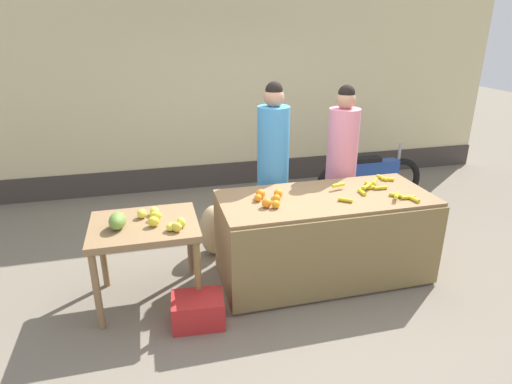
{
  "coord_description": "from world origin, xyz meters",
  "views": [
    {
      "loc": [
        -1.25,
        -3.58,
        2.43
      ],
      "look_at": [
        -0.3,
        0.15,
        0.92
      ],
      "focal_mm": 30.44,
      "sensor_mm": 36.0,
      "label": 1
    }
  ],
  "objects": [
    {
      "name": "orange_pile",
      "position": [
        -0.21,
        -0.01,
        0.91
      ],
      "size": [
        0.29,
        0.35,
        0.09
      ],
      "color": "orange",
      "rests_on": "fruit_stall_counter"
    },
    {
      "name": "ground_plane",
      "position": [
        0.0,
        0.0,
        0.0
      ],
      "size": [
        24.0,
        24.0,
        0.0
      ],
      "primitive_type": "plane",
      "color": "#756B5B"
    },
    {
      "name": "produce_sack",
      "position": [
        -0.64,
        0.72,
        0.29
      ],
      "size": [
        0.44,
        0.46,
        0.57
      ],
      "primitive_type": "ellipsoid",
      "rotation": [
        0.0,
        0.0,
        1.06
      ],
      "color": "tan",
      "rests_on": "ground"
    },
    {
      "name": "banana_bunch_pile",
      "position": [
        0.9,
        -0.0,
        0.9
      ],
      "size": [
        0.81,
        0.75,
        0.07
      ],
      "color": "gold",
      "rests_on": "fruit_stall_counter"
    },
    {
      "name": "fruit_stall_counter",
      "position": [
        0.36,
        -0.01,
        0.43
      ],
      "size": [
        2.06,
        0.92,
        0.87
      ],
      "color": "olive",
      "rests_on": "ground"
    },
    {
      "name": "vendor_woman_blue_shirt",
      "position": [
        0.03,
        0.69,
        0.95
      ],
      "size": [
        0.34,
        0.34,
        1.88
      ],
      "color": "#33333D",
      "rests_on": "ground"
    },
    {
      "name": "vendor_woman_pink_shirt",
      "position": [
        0.83,
        0.69,
        0.92
      ],
      "size": [
        0.34,
        0.34,
        1.82
      ],
      "color": "#33333D",
      "rests_on": "ground"
    },
    {
      "name": "market_wall_back",
      "position": [
        0.0,
        2.96,
        1.57
      ],
      "size": [
        8.75,
        0.23,
        3.2
      ],
      "color": "beige",
      "rests_on": "ground"
    },
    {
      "name": "parked_motorcycle",
      "position": [
        1.7,
        1.56,
        0.4
      ],
      "size": [
        1.6,
        0.18,
        0.88
      ],
      "color": "black",
      "rests_on": "ground"
    },
    {
      "name": "side_table_wooden",
      "position": [
        -1.36,
        0.0,
        0.68
      ],
      "size": [
        0.94,
        0.76,
        0.78
      ],
      "color": "olive",
      "rests_on": "ground"
    },
    {
      "name": "mango_papaya_pile",
      "position": [
        -1.39,
        -0.05,
        0.84
      ],
      "size": [
        0.66,
        0.51,
        0.14
      ],
      "color": "yellow",
      "rests_on": "side_table_wooden"
    },
    {
      "name": "produce_crate",
      "position": [
        -0.97,
        -0.47,
        0.13
      ],
      "size": [
        0.47,
        0.36,
        0.26
      ],
      "primitive_type": "cube",
      "rotation": [
        0.0,
        0.0,
        -0.08
      ],
      "color": "red",
      "rests_on": "ground"
    }
  ]
}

